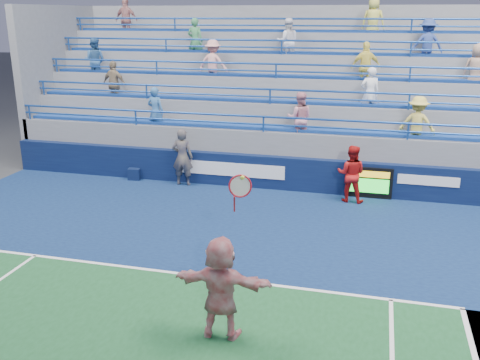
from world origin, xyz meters
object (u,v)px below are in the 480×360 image
(ball_girl, at_px, (351,174))
(serve_speed_board, at_px, (369,183))
(line_judge, at_px, (182,157))
(judge_chair, at_px, (135,173))
(tennis_player, at_px, (221,288))

(ball_girl, bearing_deg, serve_speed_board, -132.96)
(line_judge, bearing_deg, ball_girl, 173.26)
(judge_chair, relative_size, tennis_player, 0.24)
(serve_speed_board, height_order, tennis_player, tennis_player)
(serve_speed_board, xyz_separation_m, line_judge, (-6.08, -0.22, 0.47))
(judge_chair, xyz_separation_m, ball_girl, (7.38, -0.44, 0.65))
(line_judge, bearing_deg, tennis_player, 110.77)
(serve_speed_board, bearing_deg, ball_girl, -137.99)
(serve_speed_board, distance_m, tennis_player, 8.70)
(serve_speed_board, xyz_separation_m, judge_chair, (-7.92, -0.04, -0.26))
(serve_speed_board, bearing_deg, line_judge, -177.96)
(tennis_player, height_order, ball_girl, tennis_player)
(judge_chair, xyz_separation_m, tennis_player, (5.59, -8.33, 0.72))
(tennis_player, bearing_deg, ball_girl, 77.22)
(ball_girl, bearing_deg, tennis_player, 82.25)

